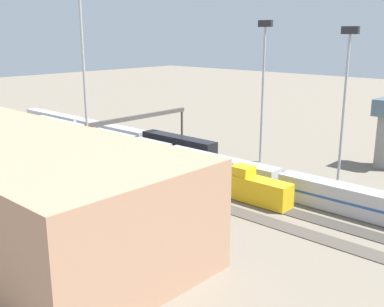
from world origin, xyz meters
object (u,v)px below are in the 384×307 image
(train_on_track_1, at_px, (105,132))
(train_on_track_2, at_px, (169,156))
(light_mast_0, at_px, (346,85))
(signal_gantry, at_px, (139,122))
(light_mast_2, at_px, (263,74))
(light_mast_1, at_px, (83,59))
(maintenance_shed, at_px, (5,180))
(train_on_track_3, at_px, (257,189))

(train_on_track_1, bearing_deg, train_on_track_2, 169.25)
(light_mast_0, height_order, signal_gantry, light_mast_0)
(train_on_track_2, relative_size, light_mast_2, 3.59)
(light_mast_1, xyz_separation_m, maintenance_shed, (-11.00, 20.42, -14.12))
(train_on_track_2, bearing_deg, light_mast_0, -155.36)
(train_on_track_2, height_order, light_mast_0, light_mast_0)
(light_mast_0, height_order, maintenance_shed, light_mast_0)
(train_on_track_2, relative_size, maintenance_shed, 1.67)
(light_mast_2, bearing_deg, train_on_track_2, 51.49)
(train_on_track_1, distance_m, maintenance_shed, 48.91)
(light_mast_2, bearing_deg, train_on_track_3, 123.20)
(train_on_track_3, height_order, train_on_track_1, train_on_track_3)
(train_on_track_3, height_order, light_mast_0, light_mast_0)
(train_on_track_1, bearing_deg, light_mast_0, -171.87)
(train_on_track_2, xyz_separation_m, signal_gantry, (8.21, 0.00, 5.42))
(light_mast_0, distance_m, maintenance_shed, 52.92)
(signal_gantry, bearing_deg, light_mast_0, -160.51)
(train_on_track_2, height_order, light_mast_1, light_mast_1)
(train_on_track_3, relative_size, train_on_track_2, 0.10)
(maintenance_shed, bearing_deg, train_on_track_2, -83.51)
(light_mast_0, xyz_separation_m, light_mast_2, (16.64, -1.23, 0.69))
(signal_gantry, bearing_deg, light_mast_2, -144.16)
(signal_gantry, bearing_deg, train_on_track_3, 171.04)
(signal_gantry, xyz_separation_m, maintenance_shed, (-12.01, 33.32, -1.43))
(light_mast_1, xyz_separation_m, light_mast_2, (-18.31, -26.85, -3.11))
(train_on_track_3, bearing_deg, signal_gantry, -8.96)
(train_on_track_2, height_order, train_on_track_1, train_on_track_1)
(light_mast_0, bearing_deg, train_on_track_1, 8.13)
(train_on_track_1, relative_size, light_mast_0, 2.62)
(train_on_track_2, distance_m, signal_gantry, 9.84)
(light_mast_2, xyz_separation_m, maintenance_shed, (7.31, 47.27, -11.01))
(light_mast_1, relative_size, maintenance_shed, 0.57)
(light_mast_2, bearing_deg, light_mast_0, 175.78)
(train_on_track_3, bearing_deg, maintenance_shed, 55.17)
(light_mast_1, bearing_deg, light_mast_2, -124.29)
(train_on_track_1, xyz_separation_m, light_mast_1, (-19.13, 17.90, 18.02))
(light_mast_1, bearing_deg, maintenance_shed, 118.32)
(train_on_track_2, height_order, maintenance_shed, maintenance_shed)
(light_mast_0, bearing_deg, light_mast_2, -4.22)
(light_mast_1, xyz_separation_m, signal_gantry, (1.00, -12.90, -12.69))
(train_on_track_2, bearing_deg, signal_gantry, 0.00)
(train_on_track_3, xyz_separation_m, maintenance_shed, (19.71, 28.32, 3.83))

